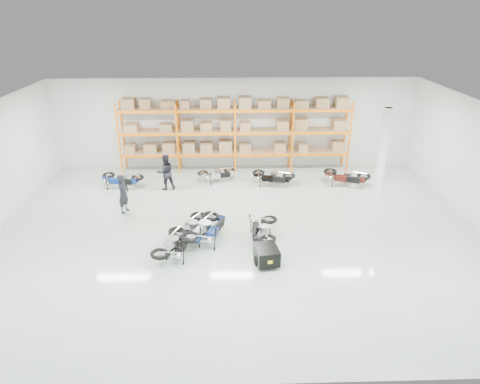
{
  "coord_description": "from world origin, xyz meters",
  "views": [
    {
      "loc": [
        -0.39,
        -13.97,
        7.84
      ],
      "look_at": [
        0.09,
        1.13,
        1.1
      ],
      "focal_mm": 32.0,
      "sensor_mm": 36.0,
      "label": 1
    }
  ],
  "objects_px": {
    "moto_black_far_left": "(175,241)",
    "moto_back_a": "(121,176)",
    "moto_back_d": "(346,174)",
    "person_back": "(166,172)",
    "trailer": "(267,255)",
    "moto_back_b": "(217,172)",
    "moto_touring_right": "(263,227)",
    "person_left": "(123,194)",
    "moto_blue_centre": "(207,225)",
    "moto_silver_left": "(194,224)",
    "moto_back_c": "(273,174)"
  },
  "relations": [
    {
      "from": "moto_back_a",
      "to": "moto_back_c",
      "type": "height_order",
      "value": "moto_back_c"
    },
    {
      "from": "moto_back_b",
      "to": "moto_blue_centre",
      "type": "bearing_deg",
      "value": 160.85
    },
    {
      "from": "trailer",
      "to": "moto_back_b",
      "type": "distance_m",
      "value": 7.38
    },
    {
      "from": "moto_touring_right",
      "to": "moto_back_b",
      "type": "bearing_deg",
      "value": 114.75
    },
    {
      "from": "moto_blue_centre",
      "to": "moto_back_a",
      "type": "bearing_deg",
      "value": -27.69
    },
    {
      "from": "moto_back_c",
      "to": "moto_back_d",
      "type": "height_order",
      "value": "moto_back_d"
    },
    {
      "from": "moto_back_b",
      "to": "moto_back_d",
      "type": "height_order",
      "value": "moto_back_d"
    },
    {
      "from": "moto_back_d",
      "to": "person_back",
      "type": "height_order",
      "value": "person_back"
    },
    {
      "from": "moto_blue_centre",
      "to": "moto_touring_right",
      "type": "relative_size",
      "value": 1.16
    },
    {
      "from": "moto_back_a",
      "to": "person_left",
      "type": "relative_size",
      "value": 1.08
    },
    {
      "from": "moto_blue_centre",
      "to": "moto_back_d",
      "type": "bearing_deg",
      "value": -119.74
    },
    {
      "from": "moto_blue_centre",
      "to": "moto_back_a",
      "type": "distance_m",
      "value": 6.47
    },
    {
      "from": "moto_blue_centre",
      "to": "moto_touring_right",
      "type": "height_order",
      "value": "moto_blue_centre"
    },
    {
      "from": "moto_blue_centre",
      "to": "moto_back_c",
      "type": "relative_size",
      "value": 1.15
    },
    {
      "from": "person_left",
      "to": "moto_silver_left",
      "type": "bearing_deg",
      "value": -108.86
    },
    {
      "from": "moto_silver_left",
      "to": "moto_back_b",
      "type": "relative_size",
      "value": 1.17
    },
    {
      "from": "moto_black_far_left",
      "to": "person_left",
      "type": "height_order",
      "value": "person_left"
    },
    {
      "from": "moto_black_far_left",
      "to": "moto_back_c",
      "type": "height_order",
      "value": "moto_black_far_left"
    },
    {
      "from": "moto_black_far_left",
      "to": "moto_back_c",
      "type": "xyz_separation_m",
      "value": [
        3.89,
        5.96,
        -0.02
      ]
    },
    {
      "from": "trailer",
      "to": "person_left",
      "type": "bearing_deg",
      "value": 133.92
    },
    {
      "from": "moto_back_b",
      "to": "person_back",
      "type": "height_order",
      "value": "person_back"
    },
    {
      "from": "moto_silver_left",
      "to": "moto_back_a",
      "type": "distance_m",
      "value": 6.03
    },
    {
      "from": "person_back",
      "to": "moto_blue_centre",
      "type": "bearing_deg",
      "value": 92.13
    },
    {
      "from": "moto_touring_right",
      "to": "moto_back_b",
      "type": "relative_size",
      "value": 1.1
    },
    {
      "from": "moto_back_b",
      "to": "person_left",
      "type": "relative_size",
      "value": 0.98
    },
    {
      "from": "moto_black_far_left",
      "to": "moto_back_b",
      "type": "distance_m",
      "value": 6.63
    },
    {
      "from": "person_left",
      "to": "person_back",
      "type": "height_order",
      "value": "person_back"
    },
    {
      "from": "moto_black_far_left",
      "to": "person_back",
      "type": "xyz_separation_m",
      "value": [
        -1.0,
        5.62,
        0.27
      ]
    },
    {
      "from": "moto_touring_right",
      "to": "moto_back_a",
      "type": "relative_size",
      "value": 1.0
    },
    {
      "from": "moto_blue_centre",
      "to": "moto_silver_left",
      "type": "height_order",
      "value": "moto_blue_centre"
    },
    {
      "from": "moto_silver_left",
      "to": "moto_back_a",
      "type": "bearing_deg",
      "value": -27.98
    },
    {
      "from": "moto_blue_centre",
      "to": "moto_black_far_left",
      "type": "height_order",
      "value": "moto_blue_centre"
    },
    {
      "from": "trailer",
      "to": "moto_back_b",
      "type": "height_order",
      "value": "moto_back_b"
    },
    {
      "from": "moto_touring_right",
      "to": "moto_back_c",
      "type": "bearing_deg",
      "value": 87.91
    },
    {
      "from": "moto_black_far_left",
      "to": "moto_back_b",
      "type": "bearing_deg",
      "value": -85.86
    },
    {
      "from": "moto_black_far_left",
      "to": "person_left",
      "type": "distance_m",
      "value": 4.11
    },
    {
      "from": "moto_back_a",
      "to": "moto_touring_right",
      "type": "bearing_deg",
      "value": -116.22
    },
    {
      "from": "moto_back_b",
      "to": "moto_back_c",
      "type": "xyz_separation_m",
      "value": [
        2.58,
        -0.54,
        0.05
      ]
    },
    {
      "from": "person_back",
      "to": "moto_back_d",
      "type": "bearing_deg",
      "value": 159.84
    },
    {
      "from": "moto_back_c",
      "to": "person_back",
      "type": "bearing_deg",
      "value": 111.36
    },
    {
      "from": "moto_blue_centre",
      "to": "person_back",
      "type": "height_order",
      "value": "person_back"
    },
    {
      "from": "moto_blue_centre",
      "to": "person_back",
      "type": "relative_size",
      "value": 1.21
    },
    {
      "from": "trailer",
      "to": "moto_back_c",
      "type": "xyz_separation_m",
      "value": [
        0.87,
        6.63,
        0.17
      ]
    },
    {
      "from": "trailer",
      "to": "moto_back_a",
      "type": "distance_m",
      "value": 9.0
    },
    {
      "from": "moto_blue_centre",
      "to": "moto_black_far_left",
      "type": "distance_m",
      "value": 1.41
    },
    {
      "from": "moto_black_far_left",
      "to": "moto_back_a",
      "type": "relative_size",
      "value": 1.04
    },
    {
      "from": "moto_back_d",
      "to": "person_back",
      "type": "bearing_deg",
      "value": 114.76
    },
    {
      "from": "moto_blue_centre",
      "to": "person_left",
      "type": "xyz_separation_m",
      "value": [
        -3.43,
        2.38,
        0.19
      ]
    },
    {
      "from": "moto_back_b",
      "to": "moto_touring_right",
      "type": "bearing_deg",
      "value": -179.32
    },
    {
      "from": "moto_silver_left",
      "to": "moto_back_b",
      "type": "bearing_deg",
      "value": -73.33
    }
  ]
}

